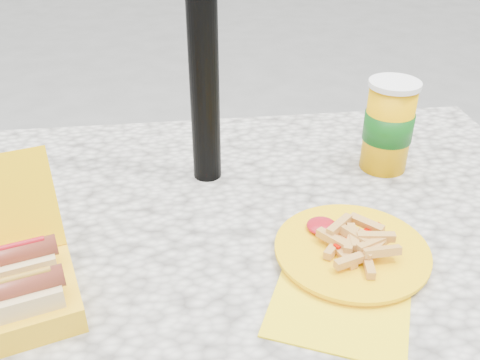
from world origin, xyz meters
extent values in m
cube|color=beige|center=(0.00, 0.00, 0.72)|extent=(1.20, 0.80, 0.05)
cylinder|color=black|center=(0.50, 0.30, 0.35)|extent=(0.07, 0.07, 0.70)
cube|color=yellow|center=(0.15, -0.19, 0.75)|extent=(0.23, 0.23, 0.00)
cylinder|color=#FFBF05|center=(0.19, -0.10, 0.76)|extent=(0.21, 0.21, 0.01)
cylinder|color=#FFBF05|center=(0.19, -0.10, 0.76)|extent=(0.22, 0.22, 0.01)
cube|color=#DF9248|center=(0.16, -0.10, 0.77)|extent=(0.04, 0.05, 0.01)
cube|color=#DF9248|center=(0.16, -0.09, 0.78)|extent=(0.04, 0.05, 0.01)
cube|color=#DF9248|center=(0.18, -0.14, 0.78)|extent=(0.05, 0.03, 0.01)
cube|color=#DF9248|center=(0.22, -0.13, 0.78)|extent=(0.05, 0.02, 0.01)
cube|color=#DF9248|center=(0.19, -0.10, 0.77)|extent=(0.06, 0.03, 0.01)
cube|color=#DF9248|center=(0.19, -0.10, 0.78)|extent=(0.04, 0.05, 0.01)
cube|color=#DF9248|center=(0.19, -0.10, 0.78)|extent=(0.05, 0.04, 0.01)
cube|color=#DF9248|center=(0.22, -0.11, 0.79)|extent=(0.05, 0.02, 0.01)
cube|color=#DF9248|center=(0.19, -0.10, 0.78)|extent=(0.05, 0.03, 0.01)
cube|color=#DF9248|center=(0.19, -0.09, 0.78)|extent=(0.04, 0.05, 0.01)
cube|color=#DF9248|center=(0.17, -0.12, 0.77)|extent=(0.03, 0.06, 0.01)
cube|color=#DF9248|center=(0.20, -0.14, 0.77)|extent=(0.02, 0.05, 0.01)
cube|color=#DF9248|center=(0.22, -0.12, 0.78)|extent=(0.05, 0.05, 0.01)
cube|color=#DF9248|center=(0.22, -0.07, 0.79)|extent=(0.05, 0.05, 0.01)
cube|color=#DF9248|center=(0.18, -0.07, 0.79)|extent=(0.05, 0.04, 0.01)
cube|color=#DF9248|center=(0.21, -0.12, 0.78)|extent=(0.05, 0.03, 0.01)
cube|color=#DF9248|center=(0.19, -0.10, 0.78)|extent=(0.02, 0.05, 0.01)
ellipsoid|color=#A10F18|center=(0.16, -0.05, 0.77)|extent=(0.05, 0.05, 0.01)
cube|color=#BE0A00|center=(0.20, -0.09, 0.78)|extent=(0.09, 0.05, 0.00)
cylinder|color=#FCAD00|center=(0.33, 0.15, 0.83)|extent=(0.08, 0.08, 0.16)
cylinder|color=#0F5714|center=(0.33, 0.15, 0.83)|extent=(0.09, 0.09, 0.05)
cylinder|color=white|center=(0.33, 0.15, 0.91)|extent=(0.09, 0.09, 0.01)
camera|label=1|loc=(-0.05, -0.68, 1.25)|focal=40.00mm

